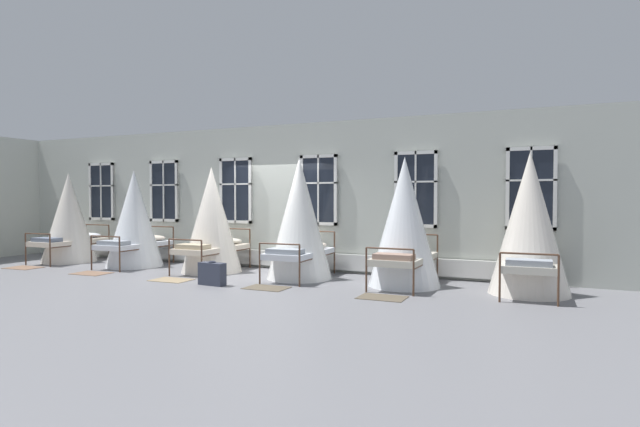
# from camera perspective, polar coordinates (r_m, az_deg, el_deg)

# --- Properties ---
(ground) EXTENTS (31.45, 31.45, 0.00)m
(ground) POSITION_cam_1_polar(r_m,az_deg,el_deg) (11.29, -7.93, -6.91)
(ground) COLOR slate
(back_wall_with_windows) EXTENTS (16.73, 0.10, 3.45)m
(back_wall_with_windows) POSITION_cam_1_polar(r_m,az_deg,el_deg) (12.27, -4.78, 1.88)
(back_wall_with_windows) COLOR #B2B7AD
(back_wall_with_windows) RESTS_ON ground
(window_bank) EXTENTS (12.23, 0.10, 2.62)m
(window_bank) POSITION_cam_1_polar(r_m,az_deg,el_deg) (12.19, -5.05, -1.86)
(window_bank) COLOR black
(window_bank) RESTS_ON ground
(cot_first) EXTENTS (1.39, 1.92, 2.37)m
(cot_first) POSITION_cam_1_polar(r_m,az_deg,el_deg) (15.01, -26.40, -0.53)
(cot_first) COLOR #4C3323
(cot_first) RESTS_ON ground
(cot_second) EXTENTS (1.39, 1.92, 2.39)m
(cot_second) POSITION_cam_1_polar(r_m,az_deg,el_deg) (13.38, -20.17, -0.66)
(cot_second) COLOR #4C3323
(cot_second) RESTS_ON ground
(cot_third) EXTENTS (1.39, 1.92, 2.41)m
(cot_third) POSITION_cam_1_polar(r_m,az_deg,el_deg) (11.89, -12.09, -0.83)
(cot_third) COLOR #4C3323
(cot_third) RESTS_ON ground
(cot_fourth) EXTENTS (1.39, 1.93, 2.55)m
(cot_fourth) POSITION_cam_1_polar(r_m,az_deg,el_deg) (10.67, -2.33, -0.72)
(cot_fourth) COLOR #4C3323
(cot_fourth) RESTS_ON ground
(cot_fifth) EXTENTS (1.39, 1.93, 2.49)m
(cot_fifth) POSITION_cam_1_polar(r_m,az_deg,el_deg) (9.87, 9.49, -1.11)
(cot_fifth) COLOR #4C3323
(cot_fifth) RESTS_ON ground
(cot_sixth) EXTENTS (1.39, 1.93, 2.52)m
(cot_sixth) POSITION_cam_1_polar(r_m,az_deg,el_deg) (9.64, 22.51, -1.21)
(cot_sixth) COLOR #4C3323
(cot_sixth) RESTS_ON ground
(rug_first) EXTENTS (0.83, 0.60, 0.01)m
(rug_first) POSITION_cam_1_polar(r_m,az_deg,el_deg) (14.30, -30.40, -5.28)
(rug_first) COLOR brown
(rug_first) RESTS_ON ground
(rug_second) EXTENTS (0.82, 0.59, 0.01)m
(rug_second) POSITION_cam_1_polar(r_m,az_deg,el_deg) (12.54, -24.33, -6.16)
(rug_second) COLOR brown
(rug_second) RESTS_ON ground
(rug_third) EXTENTS (0.81, 0.58, 0.01)m
(rug_third) POSITION_cam_1_polar(r_m,az_deg,el_deg) (10.97, -16.39, -7.19)
(rug_third) COLOR #8E7A5B
(rug_third) RESTS_ON ground
(rug_fourth) EXTENTS (0.80, 0.56, 0.01)m
(rug_fourth) POSITION_cam_1_polar(r_m,az_deg,el_deg) (9.68, -6.03, -8.32)
(rug_fourth) COLOR brown
(rug_fourth) RESTS_ON ground
(rug_fifth) EXTENTS (0.80, 0.56, 0.01)m
(rug_fifth) POSITION_cam_1_polar(r_m,az_deg,el_deg) (8.79, 7.02, -9.36)
(rug_fifth) COLOR brown
(rug_fifth) RESTS_ON ground
(suitcase_dark) EXTENTS (0.58, 0.26, 0.47)m
(suitcase_dark) POSITION_cam_1_polar(r_m,az_deg,el_deg) (10.14, -12.06, -6.65)
(suitcase_dark) COLOR #2D3342
(suitcase_dark) RESTS_ON ground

